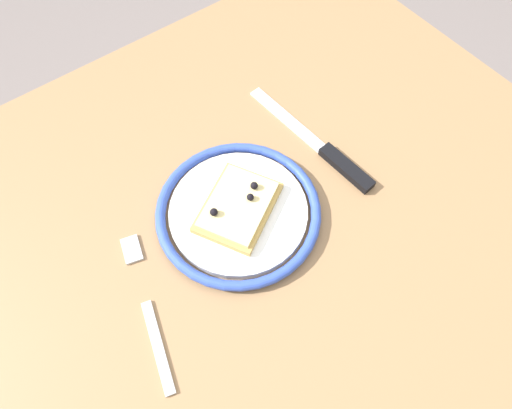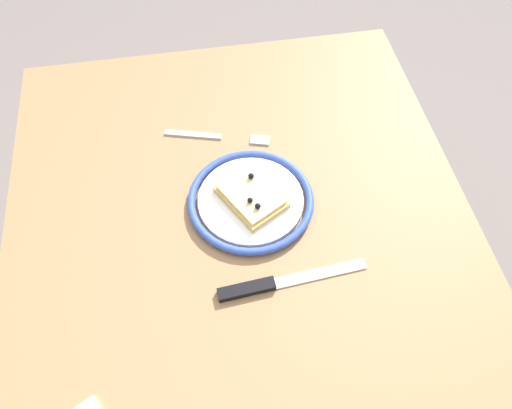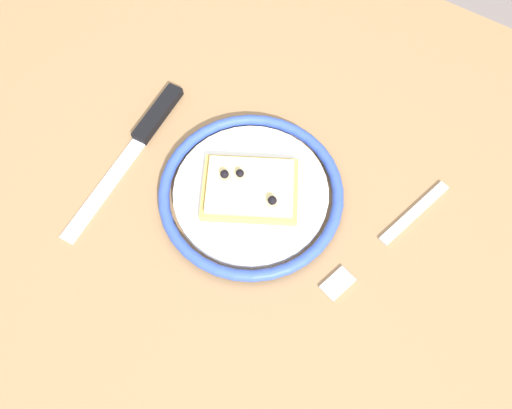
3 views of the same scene
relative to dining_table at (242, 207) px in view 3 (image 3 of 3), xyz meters
The scene contains 6 objects.
ground_plane 0.66m from the dining_table, ahead, with size 6.00×6.00×0.00m, color slate.
dining_table is the anchor object (origin of this frame).
plate 0.12m from the dining_table, 144.01° to the left, with size 0.22×0.22×0.02m.
pizza_slice_near 0.13m from the dining_table, 142.64° to the left, with size 0.14×0.13×0.03m.
knife 0.17m from the dining_table, ahead, with size 0.04×0.24×0.01m.
fork 0.22m from the dining_table, behind, with size 0.07×0.20×0.00m.
Camera 3 is at (-0.18, 0.25, 1.31)m, focal length 36.58 mm.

